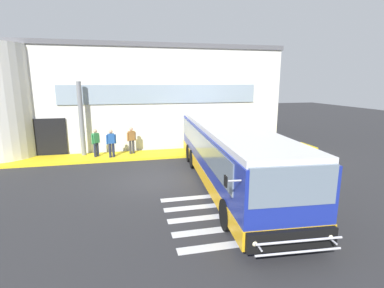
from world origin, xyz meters
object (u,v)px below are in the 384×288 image
Objects in this scene: entry_support_column at (81,119)px; passenger_by_doorway at (111,142)px; bus_main_foreground at (228,155)px; passenger_near_column at (96,141)px; passenger_at_curb_edge at (132,139)px.

passenger_by_doorway is (1.71, -0.97, -1.30)m from entry_support_column.
passenger_by_doorway is at bearing 133.70° from bus_main_foreground.
passenger_near_column and passenger_at_curb_edge have the same top height.
entry_support_column is at bearing 173.93° from passenger_at_curb_edge.
passenger_near_column is 2.13m from passenger_at_curb_edge.
bus_main_foreground is at bearing -42.91° from entry_support_column.
bus_main_foreground is 8.61m from passenger_near_column.
bus_main_foreground reaches higher than passenger_near_column.
passenger_by_doorway is 1.00× the size of passenger_at_curb_edge.
entry_support_column reaches higher than passenger_by_doorway.
passenger_at_curb_edge is (2.91, -0.31, -1.30)m from entry_support_column.
passenger_at_curb_edge is (-4.12, 6.23, -0.26)m from bus_main_foreground.
passenger_near_column is (0.80, -0.61, -1.30)m from entry_support_column.
passenger_by_doorway is at bearing -29.56° from entry_support_column.
entry_support_column is at bearing 142.84° from passenger_near_column.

